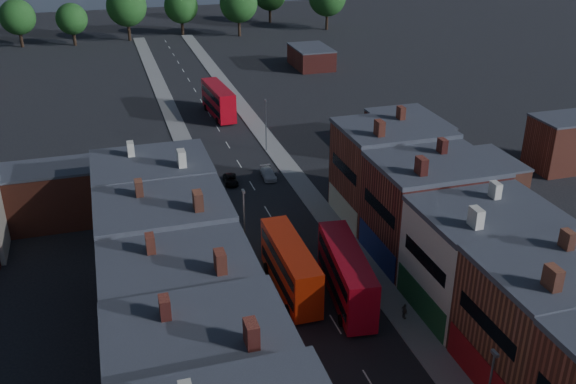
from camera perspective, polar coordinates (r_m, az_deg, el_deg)
pavement_west at (r=87.62m, az=-7.64°, el=0.59°), size 3.00×200.00×0.12m
pavement_east at (r=90.27m, az=0.51°, el=1.59°), size 3.00×200.00×0.12m
lamp_post_2 at (r=68.10m, az=-3.91°, el=-2.44°), size 0.25×0.70×8.12m
lamp_post_3 at (r=97.21m, az=-1.98°, el=6.28°), size 0.25×0.70×8.12m
bus_0 at (r=63.39m, az=0.20°, el=-6.60°), size 3.10×12.17×5.26m
bus_1 at (r=62.26m, az=5.20°, el=-7.27°), size 4.37×12.79×5.41m
bus_2 at (r=114.22m, az=-6.20°, el=8.12°), size 3.86×12.70×5.41m
car_2 at (r=87.71m, az=-5.11°, el=1.10°), size 2.07×4.03×1.09m
car_3 at (r=89.09m, az=-1.77°, el=1.64°), size 1.93×4.36×1.24m
ped_1 at (r=59.63m, az=-1.44°, el=-11.10°), size 0.82×0.47×1.64m
ped_3 at (r=61.43m, az=10.32°, el=-10.38°), size 0.49×0.96×1.58m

